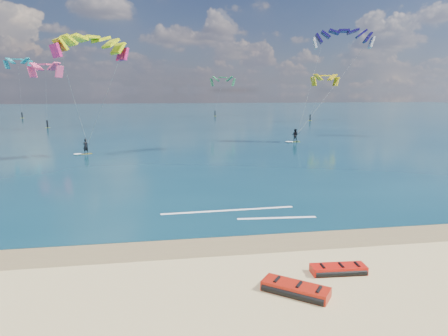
# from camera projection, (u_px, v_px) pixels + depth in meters

# --- Properties ---
(ground) EXTENTS (320.00, 320.00, 0.00)m
(ground) POSITION_uv_depth(u_px,v_px,m) (175.00, 142.00, 53.82)
(ground) COLOR tan
(ground) RESTS_ON ground
(wet_sand_strip) EXTENTS (320.00, 2.40, 0.01)m
(wet_sand_strip) POSITION_uv_depth(u_px,v_px,m) (209.00, 246.00, 17.97)
(wet_sand_strip) COLOR brown
(wet_sand_strip) RESTS_ON ground
(sea) EXTENTS (320.00, 200.00, 0.04)m
(sea) POSITION_uv_depth(u_px,v_px,m) (166.00, 114.00, 115.83)
(sea) COLOR #0B2E3D
(sea) RESTS_ON ground
(packed_kite_left) EXTENTS (2.34, 1.12, 0.36)m
(packed_kite_left) POSITION_uv_depth(u_px,v_px,m) (338.00, 273.00, 15.33)
(packed_kite_left) COLOR red
(packed_kite_left) RESTS_ON ground
(packed_kite_mid) EXTENTS (2.67, 2.44, 0.41)m
(packed_kite_mid) POSITION_uv_depth(u_px,v_px,m) (295.00, 294.00, 13.77)
(packed_kite_mid) COLOR #B71C0C
(packed_kite_mid) RESTS_ON ground
(kitesurfer_main) EXTENTS (7.88, 8.14, 13.04)m
(kitesurfer_main) POSITION_uv_depth(u_px,v_px,m) (88.00, 91.00, 39.82)
(kitesurfer_main) COLOR gold
(kitesurfer_main) RESTS_ON sea
(kitesurfer_far) EXTENTS (11.64, 4.80, 15.73)m
(kitesurfer_far) POSITION_uv_depth(u_px,v_px,m) (321.00, 78.00, 51.60)
(kitesurfer_far) COLOR #BAE222
(kitesurfer_far) RESTS_ON sea
(shoreline_foam) EXTENTS (8.47, 2.34, 0.01)m
(shoreline_foam) POSITION_uv_depth(u_px,v_px,m) (245.00, 213.00, 22.69)
(shoreline_foam) COLOR white
(shoreline_foam) RESTS_ON ground
(distant_kites) EXTENTS (74.63, 33.17, 14.10)m
(distant_kites) POSITION_uv_depth(u_px,v_px,m) (144.00, 95.00, 89.07)
(distant_kites) COLOR yellow
(distant_kites) RESTS_ON ground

